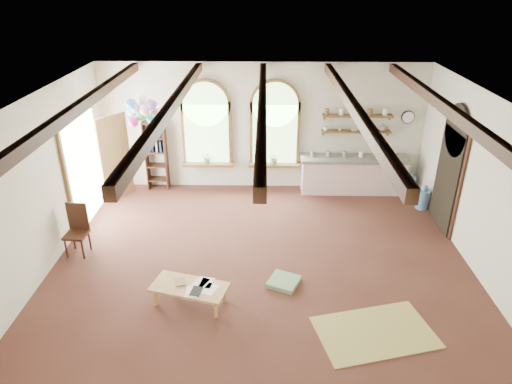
{
  "coord_description": "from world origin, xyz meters",
  "views": [
    {
      "loc": [
        0.04,
        -7.44,
        5.09
      ],
      "look_at": [
        -0.11,
        0.6,
        1.21
      ],
      "focal_mm": 32.0,
      "sensor_mm": 36.0,
      "label": 1
    }
  ],
  "objects_px": {
    "balloon_cluster": "(143,111)",
    "coffee_table": "(190,288)",
    "kitchen_counter": "(353,174)",
    "side_chair": "(78,240)"
  },
  "relations": [
    {
      "from": "side_chair",
      "to": "balloon_cluster",
      "type": "distance_m",
      "value": 3.08
    },
    {
      "from": "kitchen_counter",
      "to": "coffee_table",
      "type": "distance_m",
      "value": 5.68
    },
    {
      "from": "balloon_cluster",
      "to": "coffee_table",
      "type": "bearing_deg",
      "value": -68.17
    },
    {
      "from": "coffee_table",
      "to": "side_chair",
      "type": "xyz_separation_m",
      "value": [
        -2.46,
        1.51,
        -0.02
      ]
    },
    {
      "from": "kitchen_counter",
      "to": "coffee_table",
      "type": "xyz_separation_m",
      "value": [
        -3.49,
        -4.48,
        -0.16
      ]
    },
    {
      "from": "side_chair",
      "to": "coffee_table",
      "type": "bearing_deg",
      "value": -31.53
    },
    {
      "from": "kitchen_counter",
      "to": "coffee_table",
      "type": "bearing_deg",
      "value": -127.93
    },
    {
      "from": "kitchen_counter",
      "to": "side_chair",
      "type": "distance_m",
      "value": 6.65
    },
    {
      "from": "kitchen_counter",
      "to": "balloon_cluster",
      "type": "distance_m",
      "value": 5.34
    },
    {
      "from": "coffee_table",
      "to": "kitchen_counter",
      "type": "bearing_deg",
      "value": 52.07
    }
  ]
}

